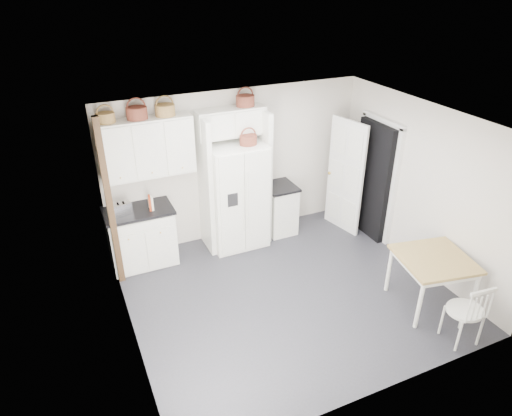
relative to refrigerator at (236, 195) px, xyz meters
name	(u,v)px	position (x,y,z in m)	size (l,w,h in m)	color
floor	(288,293)	(0.15, -1.66, -0.91)	(4.50, 4.50, 0.00)	#2F2E36
ceiling	(295,124)	(0.15, -1.66, 1.69)	(4.50, 4.50, 0.00)	white
wall_back	(236,165)	(0.15, 0.34, 0.39)	(4.50, 4.50, 0.00)	silver
wall_left	(123,255)	(-2.10, -1.66, 0.39)	(4.00, 4.00, 0.00)	silver
wall_right	(421,188)	(2.40, -1.66, 0.39)	(4.00, 4.00, 0.00)	silver
refrigerator	(236,195)	(0.00, 0.00, 0.00)	(0.94, 0.75, 1.81)	white
base_cab_left	(142,237)	(-1.62, 0.04, -0.44)	(1.01, 0.64, 0.93)	white
base_cab_right	(279,209)	(0.85, 0.04, -0.47)	(0.49, 0.59, 0.87)	white
dining_table	(430,281)	(1.85, -2.67, -0.51)	(0.94, 0.94, 0.78)	#A98341
windsor_chair	(465,310)	(1.72, -3.40, -0.43)	(0.47, 0.43, 0.96)	white
counter_left	(138,211)	(-1.62, 0.04, 0.05)	(1.05, 0.68, 0.04)	black
counter_right	(280,187)	(0.85, 0.04, -0.02)	(0.53, 0.63, 0.04)	black
toaster	(121,209)	(-1.87, -0.04, 0.17)	(0.28, 0.16, 0.20)	silver
cookbook_red	(150,203)	(-1.44, -0.04, 0.18)	(0.03, 0.15, 0.22)	#A93313
cookbook_cream	(151,203)	(-1.43, -0.04, 0.18)	(0.03, 0.15, 0.22)	silver
basket_upper_a	(106,118)	(-1.87, 0.17, 1.52)	(0.26, 0.26, 0.15)	brown
basket_upper_b	(137,113)	(-1.43, 0.17, 1.53)	(0.30, 0.30, 0.18)	#5C2920
basket_upper_c	(165,110)	(-1.02, 0.17, 1.53)	(0.29, 0.29, 0.17)	brown
basket_bridge_b	(245,101)	(0.26, 0.17, 1.53)	(0.30, 0.30, 0.17)	#5C2920
basket_fridge_b	(248,140)	(0.19, -0.10, 0.98)	(0.28, 0.28, 0.15)	#5C2920
upper_cabinet	(147,148)	(-1.35, 0.17, 0.99)	(1.40, 0.34, 0.90)	white
bridge_cabinet	(230,122)	(0.00, 0.17, 1.22)	(1.12, 0.34, 0.45)	white
fridge_panel_left	(206,187)	(-0.51, 0.04, 0.24)	(0.08, 0.60, 2.30)	white
fridge_panel_right	(263,176)	(0.51, 0.04, 0.24)	(0.08, 0.60, 2.30)	white
trim_post	(110,205)	(-2.05, -0.31, 0.39)	(0.09, 0.09, 2.60)	#3F2818
doorway_void	(374,180)	(2.31, -0.66, 0.12)	(0.18, 0.85, 2.05)	black
door_slab	(345,177)	(1.95, -0.32, 0.12)	(0.80, 0.04, 2.05)	white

